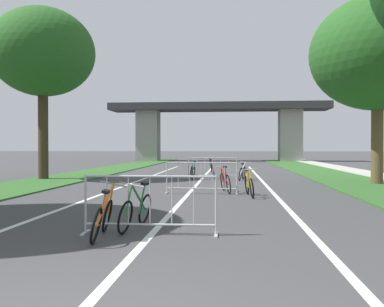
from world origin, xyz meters
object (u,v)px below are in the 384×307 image
tree_right_cypress_far (378,54)px  bicycle_red_6 (225,182)px  bicycle_green_0 (136,210)px  crowd_barrier_second (201,178)px  bicycle_black_5 (212,170)px  crowd_barrier_nearest (150,205)px  bicycle_orange_3 (103,218)px  bicycle_yellow_1 (249,185)px  bicycle_teal_4 (193,172)px  crowd_barrier_third (213,168)px  tree_left_pine_near (43,53)px  bicycle_silver_2 (242,173)px

tree_right_cypress_far → bicycle_red_6: (-6.18, -3.53, -5.00)m
bicycle_green_0 → crowd_barrier_second: bearing=-89.4°
bicycle_green_0 → bicycle_black_5: 13.02m
crowd_barrier_nearest → bicycle_red_6: bearing=80.0°
crowd_barrier_nearest → bicycle_orange_3: size_ratio=1.53×
tree_right_cypress_far → bicycle_yellow_1: (-5.42, -4.62, -5.02)m
tree_right_cypress_far → bicycle_teal_4: (-7.80, 2.01, -5.00)m
crowd_barrier_nearest → crowd_barrier_third: size_ratio=1.00×
bicycle_yellow_1 → crowd_barrier_second: bearing=-26.3°
crowd_barrier_second → crowd_barrier_third: same height
crowd_barrier_nearest → bicycle_orange_3: 0.84m
crowd_barrier_third → bicycle_orange_3: 13.38m
tree_left_pine_near → tree_right_cypress_far: size_ratio=1.05×
tree_right_cypress_far → bicycle_teal_4: bearing=165.6°
bicycle_silver_2 → bicycle_teal_4: size_ratio=0.93×
crowd_barrier_second → bicycle_red_6: 0.95m
bicycle_teal_4 → bicycle_red_6: bearing=-84.6°
crowd_barrier_second → bicycle_teal_4: size_ratio=1.39×
bicycle_yellow_1 → bicycle_teal_4: (-2.38, 6.63, 0.02)m
bicycle_green_0 → bicycle_orange_3: bearing=72.2°
bicycle_yellow_1 → bicycle_orange_3: size_ratio=1.05×
crowd_barrier_second → bicycle_silver_2: size_ratio=1.50×
bicycle_teal_4 → bicycle_black_5: size_ratio=1.01×
bicycle_green_0 → bicycle_orange_3: 0.90m
crowd_barrier_nearest → tree_right_cypress_far: bearing=54.9°
crowd_barrier_nearest → crowd_barrier_third: 12.98m
bicycle_silver_2 → bicycle_red_6: (-0.72, -5.36, 0.02)m
bicycle_silver_2 → bicycle_black_5: bearing=153.7°
crowd_barrier_nearest → bicycle_green_0: (-0.35, 0.46, -0.17)m
tree_right_cypress_far → bicycle_orange_3: size_ratio=4.91×
bicycle_green_0 → bicycle_yellow_1: (2.34, 5.46, -0.01)m
bicycle_yellow_1 → bicycle_red_6: (-0.76, 1.08, 0.02)m
crowd_barrier_nearest → bicycle_black_5: size_ratio=1.39×
bicycle_teal_4 → bicycle_yellow_1: bearing=-81.2°
bicycle_green_0 → bicycle_silver_2: bicycle_green_0 is taller
bicycle_yellow_1 → bicycle_black_5: size_ratio=0.96×
tree_right_cypress_far → bicycle_teal_4: size_ratio=4.46×
crowd_barrier_second → bicycle_teal_4: crowd_barrier_second is taller
crowd_barrier_nearest → bicycle_orange_3: (-0.75, -0.36, -0.17)m
bicycle_teal_4 → bicycle_red_6: bicycle_teal_4 is taller
crowd_barrier_nearest → tree_left_pine_near: bearing=122.3°
bicycle_green_0 → bicycle_black_5: bearing=-85.6°
crowd_barrier_third → bicycle_silver_2: crowd_barrier_third is taller
crowd_barrier_second → bicycle_green_0: 6.08m
tree_right_cypress_far → bicycle_red_6: tree_right_cypress_far is taller
crowd_barrier_second → bicycle_silver_2: crowd_barrier_second is taller
crowd_barrier_third → bicycle_black_5: size_ratio=1.39×
bicycle_orange_3 → bicycle_yellow_1: bearing=60.0°
bicycle_orange_3 → bicycle_red_6: bearing=68.5°
tree_left_pine_near → crowd_barrier_third: (7.98, 1.20, -5.47)m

